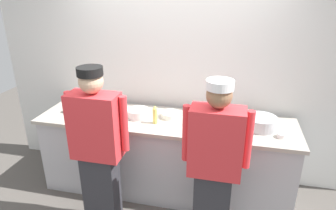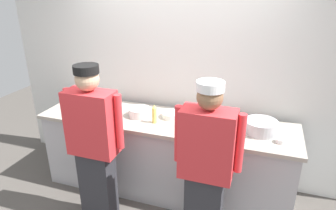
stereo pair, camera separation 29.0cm
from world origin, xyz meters
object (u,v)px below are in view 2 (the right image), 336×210
at_px(chef_center, 206,166).
at_px(chef_near_left, 94,143).
at_px(ramekin_orange_sauce, 113,118).
at_px(mixing_bowl_steel, 261,127).
at_px(squeeze_bottle_secondary, 154,114).
at_px(squeeze_bottle_primary, 105,106).
at_px(ramekin_green_sauce, 281,141).
at_px(deli_cup, 79,107).
at_px(ramekin_yellow_sauce, 109,106).
at_px(ramekin_red_sauce, 72,106).
at_px(plate_stack_front, 171,115).
at_px(plate_stack_rear, 140,112).
at_px(sheet_tray, 213,126).

bearing_deg(chef_center, chef_near_left, -179.96).
bearing_deg(ramekin_orange_sauce, mixing_bowl_steel, 7.48).
bearing_deg(squeeze_bottle_secondary, squeeze_bottle_primary, 174.76).
height_order(mixing_bowl_steel, ramekin_green_sauce, mixing_bowl_steel).
height_order(ramekin_green_sauce, deli_cup, deli_cup).
bearing_deg(ramekin_yellow_sauce, ramekin_green_sauce, -6.90).
bearing_deg(mixing_bowl_steel, ramekin_red_sauce, -178.01).
height_order(squeeze_bottle_primary, ramekin_orange_sauce, squeeze_bottle_primary).
distance_m(ramekin_green_sauce, deli_cup, 2.25).
relative_size(chef_center, plate_stack_front, 7.47).
distance_m(plate_stack_rear, squeeze_bottle_primary, 0.42).
xyz_separation_m(plate_stack_rear, ramekin_orange_sauce, (-0.24, -0.18, -0.02)).
height_order(chef_near_left, squeeze_bottle_primary, chef_near_left).
height_order(plate_stack_rear, sheet_tray, plate_stack_rear).
bearing_deg(plate_stack_rear, chef_near_left, -106.04).
xyz_separation_m(ramekin_yellow_sauce, ramekin_orange_sauce, (0.22, -0.28, 0.00)).
bearing_deg(plate_stack_rear, squeeze_bottle_primary, -172.95).
relative_size(chef_near_left, mixing_bowl_steel, 5.04).
bearing_deg(squeeze_bottle_primary, plate_stack_front, 10.00).
relative_size(plate_stack_front, ramekin_green_sauce, 2.42).
bearing_deg(chef_near_left, plate_stack_front, 54.16).
relative_size(ramekin_red_sauce, deli_cup, 0.93).
distance_m(ramekin_orange_sauce, ramekin_green_sauce, 1.76).
relative_size(plate_stack_rear, sheet_tray, 0.46).
relative_size(sheet_tray, deli_cup, 5.60).
xyz_separation_m(plate_stack_front, squeeze_bottle_primary, (-0.76, -0.13, 0.06)).
bearing_deg(ramekin_yellow_sauce, deli_cup, -144.56).
relative_size(chef_near_left, ramekin_green_sauce, 18.48).
xyz_separation_m(squeeze_bottle_secondary, ramekin_green_sauce, (1.29, -0.03, -0.08)).
relative_size(squeeze_bottle_primary, ramekin_orange_sauce, 1.79).
distance_m(chef_center, squeeze_bottle_primary, 1.46).
bearing_deg(ramekin_red_sauce, chef_near_left, -41.98).
bearing_deg(sheet_tray, squeeze_bottle_secondary, -170.39).
height_order(chef_center, deli_cup, chef_center).
relative_size(chef_near_left, chef_center, 1.02).
relative_size(sheet_tray, ramekin_orange_sauce, 5.00).
relative_size(chef_center, deli_cup, 16.99).
distance_m(plate_stack_rear, ramekin_red_sauce, 0.87).
relative_size(plate_stack_front, mixing_bowl_steel, 0.66).
bearing_deg(sheet_tray, ramekin_orange_sauce, -170.59).
relative_size(ramekin_yellow_sauce, ramekin_orange_sauce, 0.99).
relative_size(plate_stack_rear, squeeze_bottle_primary, 1.28).
distance_m(squeeze_bottle_secondary, ramekin_red_sauce, 1.10).
xyz_separation_m(squeeze_bottle_primary, ramekin_yellow_sauce, (-0.05, 0.15, -0.07)).
distance_m(plate_stack_front, ramekin_red_sauce, 1.23).
xyz_separation_m(plate_stack_front, deli_cup, (-1.09, -0.18, 0.02)).
relative_size(squeeze_bottle_primary, ramekin_green_sauce, 2.13).
bearing_deg(ramekin_orange_sauce, ramekin_yellow_sauce, 127.36).
bearing_deg(ramekin_green_sauce, mixing_bowl_steel, 140.18).
bearing_deg(deli_cup, squeeze_bottle_secondary, -0.69).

